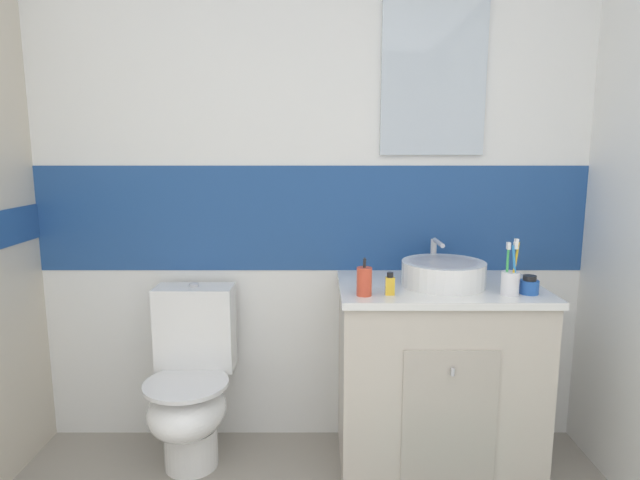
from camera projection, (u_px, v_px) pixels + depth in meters
wall_back_tiled at (313, 185)px, 2.54m from camera, size 3.20×0.20×2.50m
vanity_cabinet at (436, 377)px, 2.36m from camera, size 0.86×0.57×0.85m
sink_basin at (444, 272)px, 2.26m from camera, size 0.36×0.40×0.18m
toilet at (191, 384)px, 2.40m from camera, size 0.37×0.50×0.81m
toothbrush_cup at (511, 280)px, 2.11m from camera, size 0.07×0.07×0.23m
soap_dispenser at (365, 281)px, 2.10m from camera, size 0.06×0.06×0.15m
perfume_flask_small at (390, 284)px, 2.11m from camera, size 0.04×0.03×0.09m
hair_gel_jar at (530, 286)px, 2.13m from camera, size 0.08×0.08×0.08m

